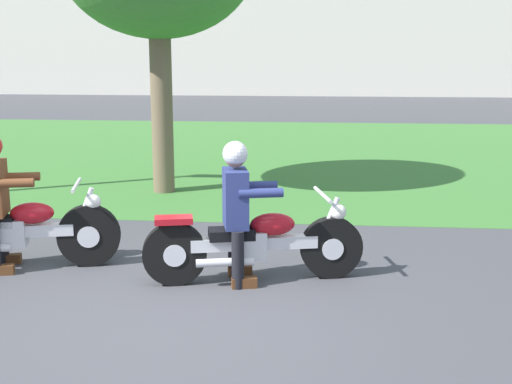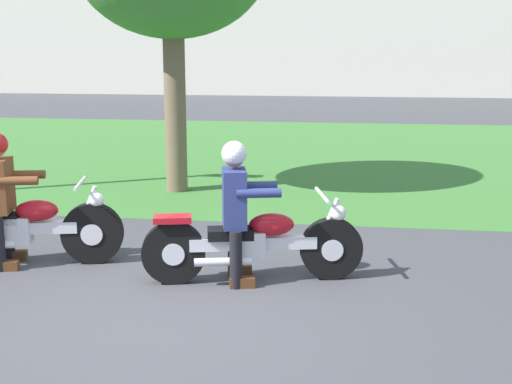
{
  "view_description": "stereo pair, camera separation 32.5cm",
  "coord_description": "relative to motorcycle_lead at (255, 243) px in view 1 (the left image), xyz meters",
  "views": [
    {
      "loc": [
        1.31,
        -5.32,
        2.26
      ],
      "look_at": [
        0.71,
        1.24,
        0.85
      ],
      "focal_mm": 47.98,
      "sensor_mm": 36.0,
      "label": 1
    },
    {
      "loc": [
        1.63,
        -5.29,
        2.26
      ],
      "look_at": [
        0.71,
        1.24,
        0.85
      ],
      "focal_mm": 47.98,
      "sensor_mm": 36.0,
      "label": 2
    }
  ],
  "objects": [
    {
      "name": "ground",
      "position": [
        -0.72,
        -1.04,
        -0.38
      ],
      "size": [
        120.0,
        120.0,
        0.0
      ],
      "primitive_type": "plane",
      "color": "#424247"
    },
    {
      "name": "motorcycle_lead",
      "position": [
        0.0,
        0.0,
        0.0
      ],
      "size": [
        2.13,
        0.79,
        0.87
      ],
      "rotation": [
        0.0,
        0.0,
        0.23
      ],
      "color": "black",
      "rests_on": "ground"
    },
    {
      "name": "motorcycle_follow",
      "position": [
        -2.48,
        0.16,
        0.01
      ],
      "size": [
        2.1,
        0.77,
        0.88
      ],
      "rotation": [
        0.0,
        0.0,
        0.23
      ],
      "color": "black",
      "rests_on": "ground"
    },
    {
      "name": "rider_lead",
      "position": [
        -0.16,
        -0.04,
        0.43
      ],
      "size": [
        0.62,
        0.54,
        1.39
      ],
      "rotation": [
        0.0,
        0.0,
        0.23
      ],
      "color": "black",
      "rests_on": "ground"
    },
    {
      "name": "grass_verge",
      "position": [
        -0.72,
        8.21,
        -0.38
      ],
      "size": [
        60.0,
        12.0,
        0.01
      ],
      "primitive_type": "cube",
      "color": "#3D7533",
      "rests_on": "ground"
    }
  ]
}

